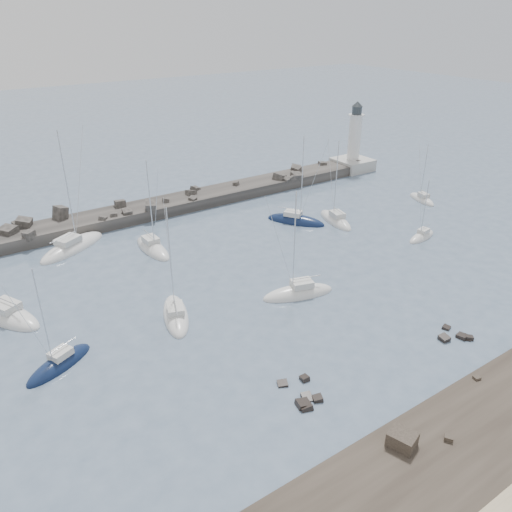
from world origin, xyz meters
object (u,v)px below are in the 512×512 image
(sailboat_3, at_px, (176,316))
(sailboat_9, at_px, (335,221))
(sailboat_7, at_px, (296,221))
(sailboat_1, at_px, (5,315))
(sailboat_4, at_px, (73,248))
(sailboat_10, at_px, (422,200))
(sailboat_8, at_px, (422,237))
(lighthouse, at_px, (353,155))
(sailboat_5, at_px, (298,294))
(sailboat_2, at_px, (60,365))
(sailboat_6, at_px, (153,249))

(sailboat_3, xyz_separation_m, sailboat_9, (33.04, 10.59, 0.01))
(sailboat_3, distance_m, sailboat_7, 30.99)
(sailboat_1, xyz_separation_m, sailboat_3, (15.55, -10.62, -0.01))
(sailboat_4, relative_size, sailboat_10, 1.67)
(sailboat_8, relative_size, sailboat_10, 0.91)
(lighthouse, height_order, sailboat_3, lighthouse)
(sailboat_10, bearing_deg, sailboat_5, -161.01)
(sailboat_2, relative_size, sailboat_8, 1.20)
(sailboat_9, relative_size, sailboat_10, 1.29)
(lighthouse, distance_m, sailboat_5, 53.14)
(sailboat_2, height_order, sailboat_6, sailboat_6)
(sailboat_6, bearing_deg, lighthouse, 14.09)
(sailboat_7, bearing_deg, sailboat_8, -52.53)
(sailboat_1, relative_size, sailboat_5, 1.21)
(sailboat_1, height_order, sailboat_8, sailboat_1)
(lighthouse, xyz_separation_m, sailboat_1, (-70.61, -19.24, -2.94))
(sailboat_8, bearing_deg, sailboat_7, 127.47)
(sailboat_3, distance_m, sailboat_5, 14.59)
(sailboat_2, height_order, sailboat_9, sailboat_9)
(sailboat_3, distance_m, sailboat_6, 17.88)
(sailboat_4, relative_size, sailboat_7, 1.20)
(sailboat_9, bearing_deg, sailboat_6, 166.77)
(sailboat_9, bearing_deg, sailboat_1, 179.97)
(sailboat_3, xyz_separation_m, sailboat_6, (4.78, 17.23, 0.01))
(sailboat_2, xyz_separation_m, sailboat_10, (64.99, 10.69, -0.00))
(sailboat_2, xyz_separation_m, sailboat_7, (40.51, 15.40, 0.01))
(sailboat_10, bearing_deg, sailboat_6, 170.44)
(sailboat_3, height_order, sailboat_9, sailboat_9)
(lighthouse, relative_size, sailboat_4, 0.82)
(sailboat_1, height_order, sailboat_6, sailboat_1)
(sailboat_6, distance_m, sailboat_7, 23.12)
(sailboat_8, relative_size, sailboat_9, 0.71)
(sailboat_4, xyz_separation_m, sailboat_9, (37.52, -13.25, -0.00))
(sailboat_5, bearing_deg, sailboat_9, 37.27)
(sailboat_3, height_order, sailboat_5, sailboat_5)
(sailboat_3, height_order, sailboat_7, sailboat_7)
(sailboat_7, bearing_deg, sailboat_2, -159.18)
(sailboat_2, relative_size, sailboat_3, 0.86)
(sailboat_4, bearing_deg, sailboat_2, -108.30)
(sailboat_1, xyz_separation_m, sailboat_5, (29.62, -14.46, 0.00))
(sailboat_7, relative_size, sailboat_9, 1.08)
(sailboat_5, height_order, sailboat_7, sailboat_7)
(sailboat_2, bearing_deg, sailboat_3, 6.38)
(sailboat_4, height_order, sailboat_6, sailboat_4)
(sailboat_4, bearing_deg, lighthouse, 5.77)
(sailboat_9, height_order, sailboat_10, sailboat_9)
(sailboat_5, height_order, sailboat_10, sailboat_5)
(sailboat_1, relative_size, sailboat_9, 1.23)
(sailboat_1, height_order, sailboat_5, sailboat_1)
(sailboat_2, bearing_deg, sailboat_8, 0.20)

